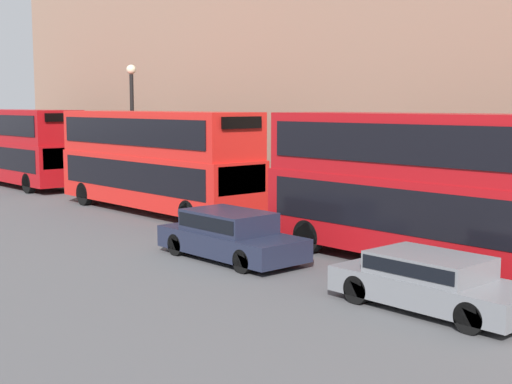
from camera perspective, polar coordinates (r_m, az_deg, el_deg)
name	(u,v)px	position (r m, az deg, el deg)	size (l,w,h in m)	color
bus_leading	(436,183)	(19.47, 14.17, 0.67)	(2.59, 10.34, 4.13)	#A80F14
bus_second_in_queue	(155,157)	(29.05, -8.09, 2.79)	(2.59, 10.88, 4.09)	red
bus_third_in_queue	(20,144)	(40.52, -18.37, 3.68)	(2.59, 10.16, 4.10)	#A80F14
car_dark_sedan	(431,280)	(15.71, 13.86, -6.86)	(1.82, 4.38, 1.20)	slate
car_hatchback	(230,234)	(20.16, -2.10, -3.36)	(1.86, 4.64, 1.38)	#1E2338
street_lamp	(132,116)	(33.44, -9.88, 6.00)	(0.44, 0.44, 6.18)	black
pedestrian	(482,231)	(21.66, 17.61, -3.01)	(0.36, 0.36, 1.57)	brown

